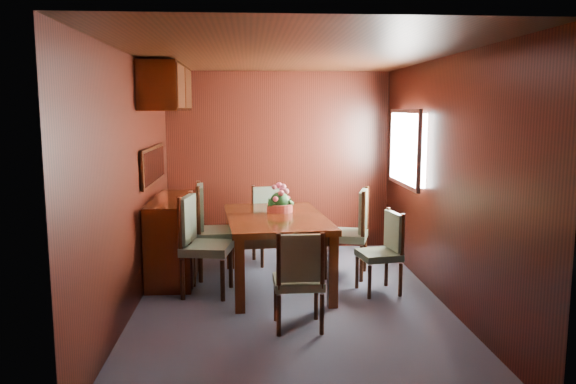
{
  "coord_description": "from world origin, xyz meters",
  "views": [
    {
      "loc": [
        -0.4,
        -5.33,
        1.89
      ],
      "look_at": [
        0.0,
        0.38,
        1.05
      ],
      "focal_mm": 35.0,
      "sensor_mm": 36.0,
      "label": 1
    }
  ],
  "objects": [
    {
      "name": "ground",
      "position": [
        0.0,
        0.0,
        0.0
      ],
      "size": [
        4.5,
        4.5,
        0.0
      ],
      "primitive_type": "plane",
      "color": "#3A3F50",
      "rests_on": "ground"
    },
    {
      "name": "room_shell",
      "position": [
        -0.1,
        0.33,
        1.63
      ],
      "size": [
        3.06,
        4.52,
        2.41
      ],
      "color": "black",
      "rests_on": "ground"
    },
    {
      "name": "sideboard",
      "position": [
        -1.25,
        1.0,
        0.45
      ],
      "size": [
        0.48,
        1.4,
        0.9
      ],
      "primitive_type": "cube",
      "color": "#391407",
      "rests_on": "ground"
    },
    {
      "name": "dining_table",
      "position": [
        -0.12,
        0.55,
        0.66
      ],
      "size": [
        1.17,
        1.73,
        0.77
      ],
      "rotation": [
        0.0,
        0.0,
        0.09
      ],
      "color": "#391407",
      "rests_on": "ground"
    },
    {
      "name": "chair_left_near",
      "position": [
        -0.92,
        0.34,
        0.58
      ],
      "size": [
        0.54,
        0.56,
        1.04
      ],
      "rotation": [
        0.0,
        0.0,
        -1.73
      ],
      "color": "black",
      "rests_on": "ground"
    },
    {
      "name": "chair_left_far",
      "position": [
        -0.83,
        0.95,
        0.6
      ],
      "size": [
        0.53,
        0.55,
        1.07
      ],
      "rotation": [
        0.0,
        0.0,
        -1.49
      ],
      "color": "black",
      "rests_on": "ground"
    },
    {
      "name": "chair_right_near",
      "position": [
        1.0,
        0.26,
        0.48
      ],
      "size": [
        0.45,
        0.47,
        0.86
      ],
      "rotation": [
        0.0,
        0.0,
        1.74
      ],
      "color": "black",
      "rests_on": "ground"
    },
    {
      "name": "chair_right_far",
      "position": [
        0.78,
        0.85,
        0.56
      ],
      "size": [
        0.58,
        0.59,
        1.01
      ],
      "rotation": [
        0.0,
        0.0,
        1.28
      ],
      "color": "black",
      "rests_on": "ground"
    },
    {
      "name": "chair_head",
      "position": [
        0.02,
        -0.72,
        0.49
      ],
      "size": [
        0.43,
        0.41,
        0.89
      ],
      "rotation": [
        0.0,
        0.0,
        0.02
      ],
      "color": "black",
      "rests_on": "ground"
    },
    {
      "name": "chair_foot",
      "position": [
        -0.13,
        1.57,
        0.53
      ],
      "size": [
        0.55,
        0.54,
        0.95
      ],
      "rotation": [
        0.0,
        0.0,
        3.41
      ],
      "color": "black",
      "rests_on": "ground"
    },
    {
      "name": "flower_centerpiece",
      "position": [
        -0.06,
        0.78,
        0.92
      ],
      "size": [
        0.31,
        0.31,
        0.31
      ],
      "color": "#BD4839",
      "rests_on": "dining_table"
    }
  ]
}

